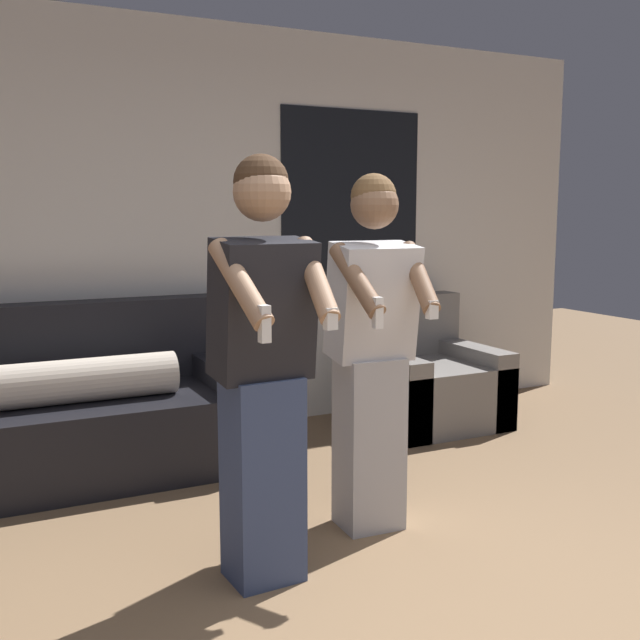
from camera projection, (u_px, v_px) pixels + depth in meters
wall_back at (192, 231)px, 4.92m from camera, size 6.31×0.07×2.70m
couch at (72, 417)px, 4.25m from camera, size 2.09×0.95×0.95m
armchair at (424, 381)px, 5.30m from camera, size 0.87×0.88×0.88m
person_left at (263, 367)px, 2.92m from camera, size 0.44×0.49×1.70m
person_right at (372, 351)px, 3.43m from camera, size 0.44×0.49×1.65m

